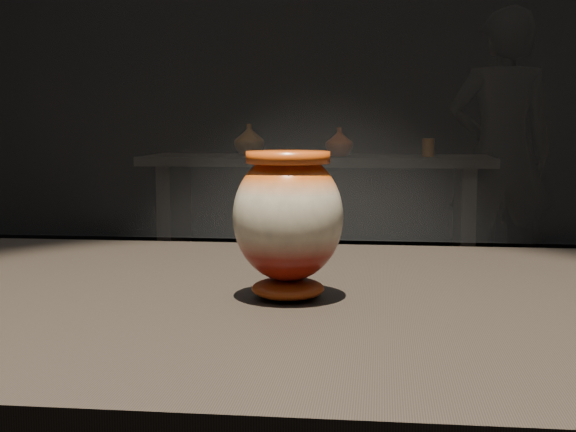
# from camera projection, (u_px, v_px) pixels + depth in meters

# --- Properties ---
(main_vase) EXTENTS (0.14, 0.14, 0.17)m
(main_vase) POSITION_uv_depth(u_px,v_px,m) (288.00, 219.00, 0.94)
(main_vase) COLOR maroon
(main_vase) RESTS_ON display_plinth
(back_shelf) EXTENTS (2.00, 0.60, 0.90)m
(back_shelf) POSITION_uv_depth(u_px,v_px,m) (316.00, 201.00, 4.68)
(back_shelf) COLOR black
(back_shelf) RESTS_ON ground
(back_vase_left) EXTENTS (0.19, 0.19, 0.18)m
(back_vase_left) POSITION_uv_depth(u_px,v_px,m) (249.00, 140.00, 4.71)
(back_vase_left) COLOR #8D4614
(back_vase_left) RESTS_ON back_shelf
(back_vase_mid) EXTENTS (0.16, 0.16, 0.16)m
(back_vase_mid) POSITION_uv_depth(u_px,v_px,m) (339.00, 142.00, 4.57)
(back_vase_mid) COLOR maroon
(back_vase_mid) RESTS_ON back_shelf
(back_vase_right) EXTENTS (0.07, 0.07, 0.10)m
(back_vase_right) POSITION_uv_depth(u_px,v_px,m) (428.00, 148.00, 4.53)
(back_vase_right) COLOR #8D4614
(back_vase_right) RESTS_ON back_shelf
(visitor) EXTENTS (0.69, 0.49, 1.78)m
(visitor) POSITION_uv_depth(u_px,v_px,m) (501.00, 155.00, 4.93)
(visitor) COLOR black
(visitor) RESTS_ON ground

